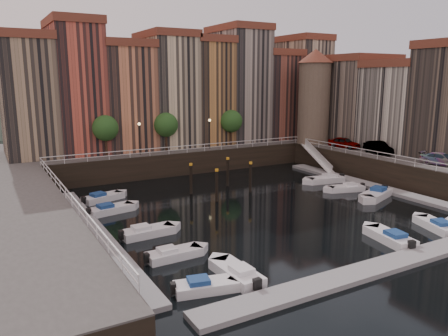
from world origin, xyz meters
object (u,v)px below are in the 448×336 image
corner_tower (314,95)px  boat_left_2 (147,232)px  car_a (344,143)px  car_b (378,148)px  mooring_pilings (222,179)px  boat_left_1 (173,254)px  boat_left_0 (206,286)px  gangway (317,157)px  car_c (442,160)px

corner_tower → boat_left_2: corner_tower is taller
corner_tower → boat_left_2: size_ratio=2.99×
car_a → car_b: (0.36, -5.66, 0.05)m
mooring_pilings → boat_left_1: bearing=-130.1°
boat_left_1 → boat_left_2: (-0.09, 5.25, 0.02)m
boat_left_0 → car_b: 37.45m
corner_tower → gangway: (-2.90, -4.50, -8.28)m
car_b → boat_left_2: bearing=-151.4°
corner_tower → boat_left_0: (-32.60, -28.48, -9.86)m
mooring_pilings → boat_left_2: mooring_pilings is taller
boat_left_1 → car_c: size_ratio=0.92×
mooring_pilings → car_a: bearing=7.3°
boat_left_1 → car_b: 35.18m
gangway → boat_left_2: size_ratio=1.80×
boat_left_1 → boat_left_2: bearing=89.3°
corner_tower → boat_left_1: corner_tower is taller
car_c → boat_left_2: bearing=160.7°
mooring_pilings → car_c: bearing=-28.2°
boat_left_0 → boat_left_1: 5.51m
boat_left_2 → car_a: (32.92, 11.55, 3.40)m
gangway → boat_left_1: gangway is taller
boat_left_0 → boat_left_1: (0.19, 5.51, -0.00)m
boat_left_0 → car_c: 34.83m
mooring_pilings → car_c: size_ratio=1.41×
boat_left_1 → corner_tower: bearing=33.6°
corner_tower → car_b: bearing=-86.3°
gangway → car_c: (4.04, -15.98, 1.76)m
mooring_pilings → boat_left_0: size_ratio=1.50×
gangway → boat_left_2: gangway is taller
boat_left_1 → boat_left_0: bearing=-93.6°
car_c → gangway: bearing=89.6°
corner_tower → mooring_pilings: (-20.54, -8.85, -8.54)m
boat_left_2 → car_c: car_c is taller
corner_tower → car_b: corner_tower is taller
gangway → boat_left_1: bearing=-148.0°
car_a → car_b: size_ratio=0.91×
car_a → boat_left_2: bearing=-175.1°
boat_left_0 → boat_left_2: (0.09, 10.76, 0.02)m
boat_left_1 → car_b: size_ratio=0.88×
boat_left_1 → car_a: size_ratio=0.96×
corner_tower → boat_left_1: (-32.41, -22.97, -9.86)m
boat_left_2 → car_a: size_ratio=1.04×
corner_tower → boat_left_0: corner_tower is taller
mooring_pilings → car_c: car_c is taller
car_c → boat_left_1: bearing=169.7°
corner_tower → boat_left_2: 38.30m
boat_left_1 → car_c: bearing=2.5°
corner_tower → mooring_pilings: corner_tower is taller
boat_left_2 → car_a: bearing=16.4°
boat_left_2 → gangway: bearing=21.1°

